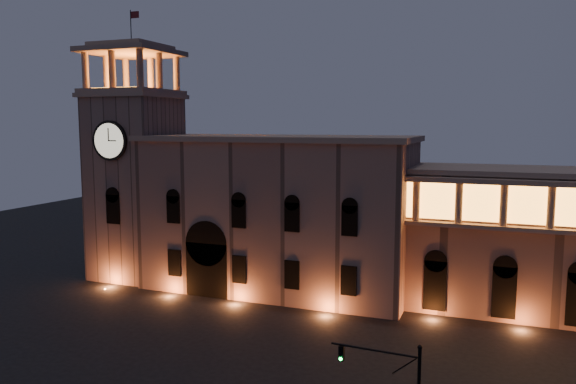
% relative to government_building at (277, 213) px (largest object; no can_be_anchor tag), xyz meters
% --- Properties ---
extents(ground, '(160.00, 160.00, 0.00)m').
position_rel_government_building_xyz_m(ground, '(2.08, -21.93, -8.77)').
color(ground, black).
rests_on(ground, ground).
extents(government_building, '(30.80, 12.80, 17.60)m').
position_rel_government_building_xyz_m(government_building, '(0.00, 0.00, 0.00)').
color(government_building, '#8F6B5D').
rests_on(government_building, ground).
extents(clock_tower, '(9.80, 9.80, 32.40)m').
position_rel_government_building_xyz_m(clock_tower, '(-18.42, -0.95, 3.73)').
color(clock_tower, '#8F6B5D').
rests_on(clock_tower, ground).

